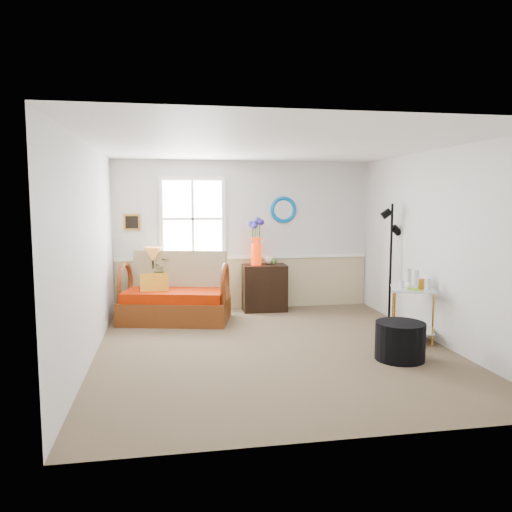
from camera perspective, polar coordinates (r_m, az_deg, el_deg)
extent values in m
cube|color=brown|center=(6.59, 2.01, -10.57)|extent=(4.50, 5.00, 0.01)
cube|color=white|center=(6.33, 2.11, 12.53)|extent=(4.50, 5.00, 0.01)
cube|color=silver|center=(8.78, -1.35, 2.37)|extent=(4.50, 0.01, 2.60)
cube|color=silver|center=(3.94, 9.69, -2.87)|extent=(4.50, 0.01, 2.60)
cube|color=silver|center=(6.26, -18.51, 0.35)|extent=(0.01, 5.00, 2.60)
cube|color=silver|center=(7.15, 19.99, 1.02)|extent=(0.01, 5.00, 2.60)
cube|color=tan|center=(8.87, -1.32, -3.13)|extent=(4.46, 0.02, 0.90)
cube|color=white|center=(8.79, -1.32, -0.12)|extent=(4.46, 0.04, 0.06)
cube|color=#BD8632|center=(8.67, -14.01, 3.77)|extent=(0.28, 0.03, 0.28)
torus|color=#0272C9|center=(8.87, 3.15, 5.31)|extent=(0.47, 0.07, 0.47)
imported|color=#3D6229|center=(8.42, -10.86, -1.71)|extent=(0.46, 0.47, 0.29)
cylinder|color=black|center=(6.36, 16.13, -9.31)|extent=(0.63, 0.63, 0.46)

